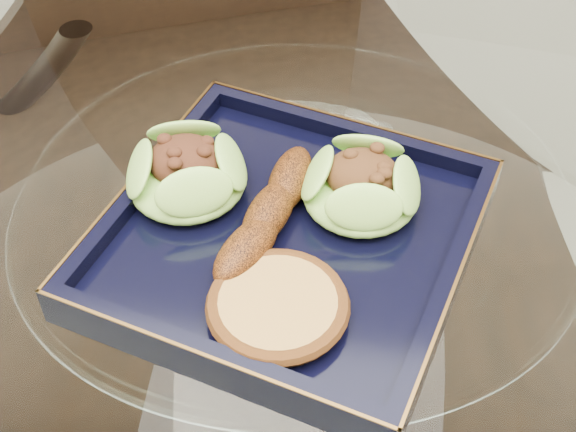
# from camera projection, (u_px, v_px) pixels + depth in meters

# --- Properties ---
(dining_table) EXTENTS (1.13, 1.13, 0.77)m
(dining_table) POSITION_uv_depth(u_px,v_px,m) (295.00, 362.00, 0.76)
(dining_table) COLOR white
(dining_table) RESTS_ON ground
(dining_chair) EXTENTS (0.56, 0.56, 0.99)m
(dining_chair) POSITION_uv_depth(u_px,v_px,m) (230.00, 166.00, 1.02)
(dining_chair) COLOR #331C11
(dining_chair) RESTS_ON ground
(navy_plate) EXTENTS (0.33, 0.33, 0.02)m
(navy_plate) POSITION_uv_depth(u_px,v_px,m) (288.00, 243.00, 0.63)
(navy_plate) COLOR black
(navy_plate) RESTS_ON dining_table
(lettuce_wrap_left) EXTENTS (0.10, 0.10, 0.03)m
(lettuce_wrap_left) POSITION_uv_depth(u_px,v_px,m) (187.00, 176.00, 0.64)
(lettuce_wrap_left) COLOR #6CA42F
(lettuce_wrap_left) RESTS_ON navy_plate
(lettuce_wrap_right) EXTENTS (0.12, 0.12, 0.03)m
(lettuce_wrap_right) POSITION_uv_depth(u_px,v_px,m) (361.00, 189.00, 0.63)
(lettuce_wrap_right) COLOR #65AA31
(lettuce_wrap_right) RESTS_ON navy_plate
(roasted_plantain) EXTENTS (0.07, 0.15, 0.03)m
(roasted_plantain) POSITION_uv_depth(u_px,v_px,m) (269.00, 212.00, 0.62)
(roasted_plantain) COLOR #662E0A
(roasted_plantain) RESTS_ON navy_plate
(crumb_patty) EXTENTS (0.10, 0.10, 0.02)m
(crumb_patty) POSITION_uv_depth(u_px,v_px,m) (278.00, 308.00, 0.56)
(crumb_patty) COLOR #C48A41
(crumb_patty) RESTS_ON navy_plate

